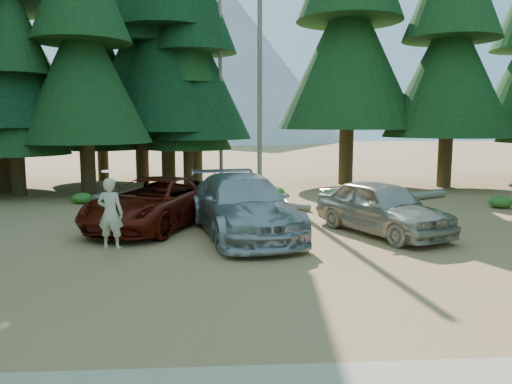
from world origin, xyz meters
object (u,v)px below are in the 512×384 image
log_mid (272,205)px  log_right (402,198)px  frisbee_player (110,213)px  silver_minivan_center (243,205)px  log_left (136,198)px  silver_minivan_right (382,207)px  red_pickup (154,203)px

log_mid → log_right: (5.69, 1.32, 0.04)m
log_right → frisbee_player: bearing=-169.1°
silver_minivan_center → log_mid: (1.33, 4.57, -0.76)m
silver_minivan_center → log_left: bearing=110.5°
silver_minivan_right → frisbee_player: size_ratio=2.46×
silver_minivan_center → log_right: 9.19m
log_mid → silver_minivan_center: bearing=-76.0°
silver_minivan_center → log_left: size_ratio=1.61×
silver_minivan_center → silver_minivan_right: size_ratio=1.29×
red_pickup → log_mid: 5.29m
frisbee_player → log_right: 13.32m
log_mid → log_right: size_ratio=0.61×
silver_minivan_center → frisbee_player: (-3.34, -2.43, 0.25)m
red_pickup → log_left: size_ratio=1.50×
red_pickup → log_right: bearing=47.1°
red_pickup → log_mid: red_pickup is taller
silver_minivan_center → log_right: (7.02, 5.89, -0.72)m
red_pickup → log_left: (-1.52, 5.34, -0.66)m
frisbee_player → log_right: (10.36, 8.32, -0.97)m
frisbee_player → log_right: size_ratio=0.37×
silver_minivan_center → log_left: 7.96m
log_left → log_right: log_right is taller
frisbee_player → log_mid: (4.66, 7.00, -1.01)m
silver_minivan_right → frisbee_player: frisbee_player is taller
log_right → log_left: bearing=148.2°
silver_minivan_center → log_mid: silver_minivan_center is taller
red_pickup → frisbee_player: frisbee_player is taller
log_left → silver_minivan_center: bearing=-44.5°
red_pickup → silver_minivan_center: (2.79, -1.32, 0.10)m
silver_minivan_right → log_left: bearing=116.9°
silver_minivan_right → log_mid: bearing=96.9°
log_mid → silver_minivan_right: bearing=-28.3°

